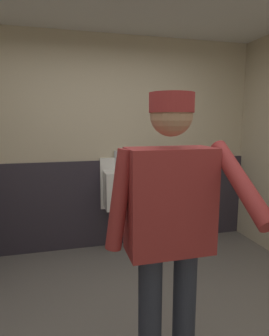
{
  "coord_description": "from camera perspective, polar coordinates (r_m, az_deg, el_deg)",
  "views": [
    {
      "loc": [
        -0.48,
        -1.7,
        1.6
      ],
      "look_at": [
        0.05,
        0.35,
        1.25
      ],
      "focal_mm": 30.34,
      "sensor_mm": 36.0,
      "label": 1
    }
  ],
  "objects": [
    {
      "name": "wall_back",
      "position": [
        3.61,
        -6.81,
        4.74
      ],
      "size": [
        4.56,
        0.12,
        2.63
      ],
      "primitive_type": "cube",
      "color": "beige",
      "rests_on": "ground_plane"
    },
    {
      "name": "urinal_solo",
      "position": [
        3.51,
        -3.36,
        -4.22
      ],
      "size": [
        0.4,
        0.34,
        1.24
      ],
      "color": "white",
      "rests_on": "ground_plane"
    },
    {
      "name": "wainscot_band_back",
      "position": [
        3.67,
        -6.43,
        -7.17
      ],
      "size": [
        3.96,
        0.03,
        1.12
      ],
      "primitive_type": "cube",
      "color": "#2D2833",
      "rests_on": "ground_plane"
    },
    {
      "name": "person",
      "position": [
        1.65,
        7.09,
        -10.27
      ],
      "size": [
        0.7,
        0.6,
        1.75
      ],
      "color": "#2D3342",
      "rests_on": "ground_plane"
    }
  ]
}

